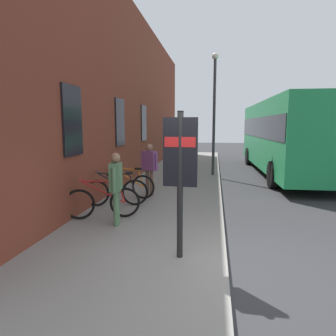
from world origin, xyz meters
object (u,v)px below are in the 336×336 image
at_px(pedestrian_crossing_street, 116,181).
at_px(street_lamp, 214,104).
at_px(pedestrian_near_bus, 149,164).
at_px(bicycle_under_window, 103,202).
at_px(bicycle_end_of_row, 116,192).
at_px(city_bus, 285,133).
at_px(transit_info_sign, 180,162).
at_px(bicycle_beside_lamp, 127,185).
at_px(pedestrian_by_facade, 184,154).

distance_m(pedestrian_crossing_street, street_lamp, 7.74).
bearing_deg(pedestrian_near_bus, bicycle_under_window, 167.06).
relative_size(bicycle_end_of_row, city_bus, 0.16).
relative_size(pedestrian_near_bus, pedestrian_crossing_street, 1.01).
distance_m(bicycle_end_of_row, city_bus, 9.29).
relative_size(bicycle_under_window, pedestrian_crossing_street, 1.06).
distance_m(city_bus, street_lamp, 3.82).
height_order(transit_info_sign, pedestrian_crossing_street, transit_info_sign).
xyz_separation_m(bicycle_under_window, bicycle_beside_lamp, (2.07, 0.02, 0.00)).
xyz_separation_m(bicycle_under_window, street_lamp, (6.76, -2.51, 2.69)).
distance_m(pedestrian_near_bus, pedestrian_by_facade, 3.32).
bearing_deg(pedestrian_by_facade, bicycle_end_of_row, 163.19).
relative_size(transit_info_sign, pedestrian_crossing_street, 1.51).
height_order(city_bus, pedestrian_by_facade, city_bus).
bearing_deg(street_lamp, transit_info_sign, 176.78).
height_order(pedestrian_near_bus, pedestrian_crossing_street, pedestrian_near_bus).
bearing_deg(bicycle_beside_lamp, pedestrian_crossing_street, -168.87).
relative_size(bicycle_end_of_row, pedestrian_crossing_street, 1.09).
bearing_deg(bicycle_beside_lamp, bicycle_under_window, -179.49).
bearing_deg(transit_info_sign, bicycle_end_of_row, 35.45).
height_order(bicycle_end_of_row, street_lamp, street_lamp).
height_order(bicycle_under_window, transit_info_sign, transit_info_sign).
bearing_deg(bicycle_beside_lamp, transit_info_sign, -152.18).
xyz_separation_m(bicycle_end_of_row, pedestrian_crossing_street, (-1.51, -0.52, 0.58)).
xyz_separation_m(pedestrian_by_facade, street_lamp, (1.03, -1.17, 2.07)).
bearing_deg(bicycle_end_of_row, bicycle_beside_lamp, -2.23).
distance_m(pedestrian_near_bus, pedestrian_crossing_street, 2.90).
height_order(bicycle_end_of_row, pedestrian_crossing_street, pedestrian_crossing_street).
bearing_deg(street_lamp, bicycle_end_of_row, 155.53).
bearing_deg(pedestrian_by_facade, bicycle_beside_lamp, 159.67).
height_order(bicycle_beside_lamp, street_lamp, street_lamp).
height_order(bicycle_under_window, pedestrian_crossing_street, pedestrian_crossing_street).
xyz_separation_m(bicycle_under_window, city_bus, (8.19, -5.81, 1.41)).
bearing_deg(street_lamp, pedestrian_by_facade, 131.29).
distance_m(bicycle_beside_lamp, city_bus, 8.56).
bearing_deg(pedestrian_near_bus, pedestrian_by_facade, -13.28).
distance_m(bicycle_end_of_row, pedestrian_near_bus, 1.63).
height_order(bicycle_end_of_row, pedestrian_near_bus, pedestrian_near_bus).
height_order(transit_info_sign, street_lamp, street_lamp).
distance_m(transit_info_sign, pedestrian_crossing_street, 2.20).
distance_m(bicycle_end_of_row, street_lamp, 6.76).
bearing_deg(city_bus, bicycle_beside_lamp, 136.36).
bearing_deg(pedestrian_by_facade, pedestrian_near_bus, 166.72).
bearing_deg(street_lamp, bicycle_under_window, 159.63).
height_order(bicycle_beside_lamp, pedestrian_near_bus, pedestrian_near_bus).
bearing_deg(bicycle_end_of_row, pedestrian_by_facade, -16.81).
bearing_deg(pedestrian_crossing_street, pedestrian_by_facade, -8.08).
bearing_deg(city_bus, bicycle_under_window, 144.63).
bearing_deg(street_lamp, bicycle_beside_lamp, 151.65).
xyz_separation_m(bicycle_end_of_row, bicycle_beside_lamp, (0.95, -0.04, 0.00)).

